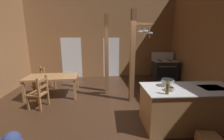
{
  "coord_description": "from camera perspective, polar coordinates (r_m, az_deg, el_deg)",
  "views": [
    {
      "loc": [
        -0.5,
        -3.58,
        1.98
      ],
      "look_at": [
        0.02,
        0.55,
        1.06
      ],
      "focal_mm": 22.43,
      "sensor_mm": 36.0,
      "label": 1
    }
  ],
  "objects": [
    {
      "name": "stove_range",
      "position": [
        7.55,
        20.48,
        0.24
      ],
      "size": [
        1.22,
        0.92,
        1.32
      ],
      "color": "black",
      "rests_on": "ground_plane"
    },
    {
      "name": "stockpot_on_counter",
      "position": [
        3.47,
        21.63,
        -4.76
      ],
      "size": [
        0.33,
        0.26,
        0.17
      ],
      "color": "#B7BABF",
      "rests_on": "kitchen_island"
    },
    {
      "name": "glazed_panel_back_right",
      "position": [
        7.47,
        -0.31,
        5.14
      ],
      "size": [
        0.84,
        0.01,
        2.05
      ],
      "primitive_type": "cube",
      "color": "white",
      "rests_on": "ground_plane"
    },
    {
      "name": "wall_back",
      "position": [
        7.45,
        -3.33,
        14.48
      ],
      "size": [
        8.26,
        0.14,
        4.48
      ],
      "primitive_type": "cube",
      "color": "#93663F",
      "rests_on": "ground_plane"
    },
    {
      "name": "bottle_tall_on_counter",
      "position": [
        2.97,
        21.66,
        -7.04
      ],
      "size": [
        0.07,
        0.07,
        0.29
      ],
      "color": "brown",
      "rests_on": "kitchen_island"
    },
    {
      "name": "ladderback_chair_near_window",
      "position": [
        4.62,
        -27.57,
        -8.3
      ],
      "size": [
        0.55,
        0.55,
        0.95
      ],
      "color": "olive",
      "rests_on": "ground_plane"
    },
    {
      "name": "support_post_center",
      "position": [
        5.21,
        -2.26,
        6.27
      ],
      "size": [
        0.14,
        0.14,
        2.83
      ],
      "color": "brown",
      "rests_on": "ground_plane"
    },
    {
      "name": "ground_plane",
      "position": [
        4.14,
        0.77,
        -16.83
      ],
      "size": [
        8.26,
        8.36,
        0.1
      ],
      "primitive_type": "cube",
      "color": "#382316"
    },
    {
      "name": "support_post_with_pot_rack",
      "position": [
        4.38,
        8.8,
        6.32
      ],
      "size": [
        0.69,
        0.2,
        2.83
      ],
      "color": "brown",
      "rests_on": "ground_plane"
    },
    {
      "name": "ladderback_chair_by_post",
      "position": [
        6.2,
        -25.05,
        -3.0
      ],
      "size": [
        0.62,
        0.62,
        0.95
      ],
      "color": "olive",
      "rests_on": "ground_plane"
    },
    {
      "name": "mixing_bowl_on_counter",
      "position": [
        3.21,
        22.36,
        -7.12
      ],
      "size": [
        0.21,
        0.21,
        0.07
      ],
      "color": "#B2A893",
      "rests_on": "kitchen_island"
    },
    {
      "name": "kitchen_island",
      "position": [
        3.78,
        29.04,
        -12.95
      ],
      "size": [
        2.22,
        1.11,
        0.92
      ],
      "color": "#9E7044",
      "rests_on": "ground_plane"
    },
    {
      "name": "dining_table",
      "position": [
        5.25,
        -23.12,
        -3.22
      ],
      "size": [
        1.71,
        0.91,
        0.74
      ],
      "color": "#9E7044",
      "rests_on": "ground_plane"
    },
    {
      "name": "glazed_door_back_left",
      "position": [
        7.51,
        -16.1,
        4.69
      ],
      "size": [
        1.0,
        0.01,
        2.05
      ],
      "primitive_type": "cube",
      "color": "white",
      "rests_on": "ground_plane"
    }
  ]
}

